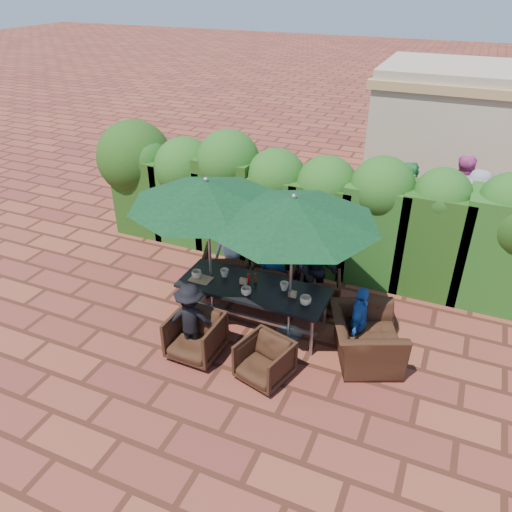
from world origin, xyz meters
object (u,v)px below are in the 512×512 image
at_px(chair_far_left, 227,267).
at_px(chair_far_mid, 275,278).
at_px(chair_far_right, 320,290).
at_px(dining_table, 254,291).
at_px(chair_near_right, 264,359).
at_px(umbrella_left, 207,193).
at_px(umbrella_right, 294,210).
at_px(chair_end_right, 366,332).
at_px(chair_near_left, 195,334).

relative_size(chair_far_left, chair_far_mid, 1.08).
bearing_deg(chair_far_right, chair_far_mid, -14.05).
height_order(dining_table, chair_near_right, dining_table).
distance_m(dining_table, umbrella_left, 1.73).
distance_m(umbrella_left, chair_far_left, 1.96).
height_order(dining_table, umbrella_right, umbrella_right).
relative_size(dining_table, chair_near_right, 3.48).
bearing_deg(chair_far_right, chair_end_right, 119.82).
bearing_deg(umbrella_right, chair_near_right, -89.15).
xyz_separation_m(chair_near_right, chair_end_right, (1.21, 0.98, 0.15)).
relative_size(chair_far_right, chair_near_right, 1.01).
bearing_deg(dining_table, chair_end_right, -2.60).
bearing_deg(chair_far_right, umbrella_right, 61.52).
height_order(dining_table, chair_near_left, chair_near_left).
bearing_deg(umbrella_right, chair_end_right, -3.02).
distance_m(umbrella_right, chair_near_left, 2.37).
bearing_deg(umbrella_right, chair_far_mid, 123.59).
distance_m(chair_far_right, chair_end_right, 1.43).
bearing_deg(chair_near_left, chair_near_right, -1.58).
xyz_separation_m(umbrella_right, chair_end_right, (1.23, -0.06, -1.72)).
height_order(dining_table, umbrella_left, umbrella_left).
height_order(dining_table, chair_far_left, chair_far_left).
bearing_deg(chair_end_right, chair_far_left, 47.75).
bearing_deg(chair_far_left, umbrella_left, 77.85).
relative_size(chair_near_left, chair_near_right, 1.10).
bearing_deg(chair_far_right, dining_table, 32.13).
xyz_separation_m(umbrella_right, chair_near_left, (-1.13, -1.00, -1.83)).
bearing_deg(chair_near_right, chair_far_mid, 122.97).
distance_m(chair_far_left, chair_end_right, 2.91).
relative_size(chair_far_left, chair_end_right, 0.74).
relative_size(dining_table, chair_far_right, 3.46).
bearing_deg(chair_near_right, chair_far_left, 144.13).
bearing_deg(umbrella_left, chair_far_right, 28.14).
bearing_deg(chair_near_left, umbrella_right, 42.42).
xyz_separation_m(chair_far_left, chair_near_left, (0.39, -1.86, -0.04)).
distance_m(umbrella_left, chair_end_right, 3.15).
relative_size(chair_far_left, chair_near_left, 1.11).
xyz_separation_m(umbrella_left, umbrella_right, (1.41, -0.07, 0.00)).
xyz_separation_m(chair_near_left, chair_end_right, (2.36, 0.93, 0.11)).
xyz_separation_m(umbrella_left, chair_end_right, (2.64, -0.13, -1.72)).
relative_size(dining_table, chair_end_right, 2.12).
relative_size(chair_far_right, chair_end_right, 0.61).
bearing_deg(dining_table, umbrella_right, -1.79).
xyz_separation_m(dining_table, chair_end_right, (1.85, -0.08, -0.18)).
relative_size(umbrella_left, chair_far_right, 3.54).
height_order(umbrella_right, chair_far_mid, umbrella_right).
height_order(umbrella_right, chair_near_left, umbrella_right).
bearing_deg(chair_near_left, chair_far_left, 102.93).
height_order(chair_far_right, chair_near_left, chair_near_left).
xyz_separation_m(dining_table, chair_near_left, (-0.51, -1.02, -0.29)).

